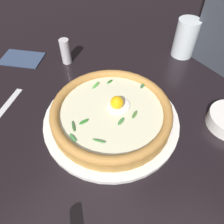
# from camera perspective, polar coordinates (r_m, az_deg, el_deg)

# --- Properties ---
(ground_plane) EXTENTS (2.40, 2.40, 0.03)m
(ground_plane) POSITION_cam_1_polar(r_m,az_deg,el_deg) (0.60, -0.75, -2.71)
(ground_plane) COLOR black
(ground_plane) RESTS_ON ground
(pizza_plate) EXTENTS (0.35, 0.35, 0.01)m
(pizza_plate) POSITION_cam_1_polar(r_m,az_deg,el_deg) (0.58, 0.00, -1.69)
(pizza_plate) COLOR white
(pizza_plate) RESTS_ON ground
(pizza) EXTENTS (0.31, 0.31, 0.06)m
(pizza) POSITION_cam_1_polar(r_m,az_deg,el_deg) (0.56, 0.02, 0.10)
(pizza) COLOR #B5833C
(pizza) RESTS_ON pizza_plate
(drinking_glass) EXTENTS (0.07, 0.07, 0.13)m
(drinking_glass) POSITION_cam_1_polar(r_m,az_deg,el_deg) (0.81, 18.49, 17.26)
(drinking_glass) COLOR silver
(drinking_glass) RESTS_ON ground
(folded_napkin) EXTENTS (0.15, 0.17, 0.01)m
(folded_napkin) POSITION_cam_1_polar(r_m,az_deg,el_deg) (0.84, -22.54, 12.90)
(folded_napkin) COLOR #334363
(folded_napkin) RESTS_ON ground
(pepper_shaker) EXTENTS (0.03, 0.03, 0.08)m
(pepper_shaker) POSITION_cam_1_polar(r_m,az_deg,el_deg) (0.76, -12.06, 15.24)
(pepper_shaker) COLOR silver
(pepper_shaker) RESTS_ON ground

